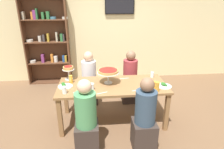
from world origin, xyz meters
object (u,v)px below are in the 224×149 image
Objects in this scene: diner_near_left at (86,122)px; cutlery_fork_far at (102,93)px; diner_far_left at (89,82)px; cutlery_knife_far at (137,90)px; beer_glass_amber_tall at (71,79)px; water_glass_clear_spare at (92,87)px; personal_pizza_stand at (68,70)px; diner_far_right at (130,80)px; deep_dish_pizza_stand at (108,72)px; salad_plate_far_diner at (65,86)px; television at (120,6)px; diner_near_right at (145,120)px; cutlery_knife_near at (124,78)px; cutlery_fork_near at (79,93)px; beer_glass_amber_short at (154,85)px; bookshelf at (47,41)px; water_glass_clear_near at (152,75)px; salad_plate_near_diner at (164,85)px; water_glass_clear_far at (64,90)px; dining_table at (113,89)px.

cutlery_fork_far is (0.25, 0.40, 0.25)m from diner_near_left.
diner_far_left is 1.31m from cutlery_knife_far.
beer_glass_amber_tall reaches higher than water_glass_clear_spare.
diner_far_right is at bearing 19.37° from personal_pizza_stand.
diner_near_left is 6.39× the size of cutlery_fork_far.
deep_dish_pizza_stand is 0.78m from salad_plate_far_diner.
television is 3.29m from diner_near_left.
diner_near_right is at bearing -1.97° from diner_far_right.
cutlery_knife_near is at bearing 34.72° from water_glass_clear_spare.
diner_near_right is at bearing -17.20° from cutlery_fork_near.
deep_dish_pizza_stand reaches higher than salad_plate_far_diner.
salad_plate_far_diner is at bearing -27.61° from diner_far_left.
diner_near_right reaches higher than cutlery_knife_near.
beer_glass_amber_short is at bearing -66.99° from diner_near_left.
diner_near_right is (1.89, -2.75, -0.64)m from bookshelf.
diner_near_left reaches higher than water_glass_clear_near.
water_glass_clear_far reaches higher than salad_plate_near_diner.
water_glass_clear_spare is at bearing -155.29° from dining_table.
bookshelf is 1.92× the size of diner_near_right.
diner_far_right is at bearing 52.84° from cutlery_fork_near.
diner_near_right is 10.63× the size of water_glass_clear_spare.
cutlery_fork_far is (0.16, -0.15, -0.05)m from water_glass_clear_spare.
bookshelf is 2.95× the size of television.
dining_table is 2.51× the size of television.
deep_dish_pizza_stand is 3.58× the size of water_glass_clear_spare.
diner_far_right is at bearing -87.34° from television.
diner_far_left is (-0.42, 0.74, -0.16)m from dining_table.
cutlery_knife_near is 1.00× the size of cutlery_fork_far.
beer_glass_amber_short is (0.67, -0.24, 0.15)m from dining_table.
salad_plate_near_diner is at bearing 24.87° from diner_far_right.
diner_near_right is at bearing -38.02° from beer_glass_amber_tall.
diner_near_left is at bearing -68.98° from bookshelf.
diner_near_right is at bearing -56.14° from cutlery_fork_far.
cutlery_knife_far is at bearing -35.35° from dining_table.
beer_glass_amber_tall is 1.02× the size of beer_glass_amber_short.
water_glass_clear_far is (-1.17, -2.37, -1.18)m from television.
personal_pizza_stand is at bearing -67.42° from bookshelf.
water_glass_clear_far is at bearing -116.33° from television.
personal_pizza_stand is 1.44× the size of cutlery_fork_far.
salad_plate_far_diner is 1.36× the size of cutlery_knife_far.
diner_far_left reaches higher than personal_pizza_stand.
television reaches higher than cutlery_fork_near.
water_glass_clear_near is 0.54m from cutlery_knife_near.
cutlery_fork_near is (-0.96, -2.37, -1.24)m from television.
personal_pizza_stand is at bearing 18.29° from diner_near_left.
beer_glass_amber_short is at bearing 123.57° from cutlery_knife_near.
beer_glass_amber_short is at bearing -46.24° from bookshelf.
diner_far_left is 6.39× the size of cutlery_knife_far.
diner_far_left is 1.60m from salad_plate_near_diner.
diner_far_left is at bearing 80.78° from cutlery_fork_far.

